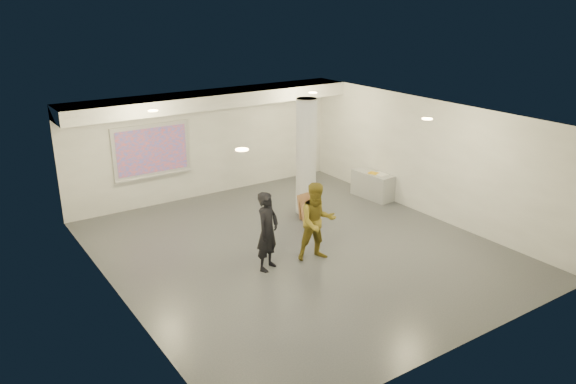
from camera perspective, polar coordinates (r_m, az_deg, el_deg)
floor at (r=12.68m, az=1.01°, el=-5.83°), size 8.00×9.00×0.01m
ceiling at (r=11.73m, az=1.10°, el=7.55°), size 8.00×9.00×0.01m
wall_back at (r=15.87m, az=-8.33°, el=4.92°), size 8.00×0.01×3.00m
wall_front at (r=9.09m, az=17.65°, el=-7.01°), size 8.00×0.01×3.00m
wall_left at (r=10.50m, az=-17.18°, el=-3.35°), size 0.01×9.00×3.00m
wall_right at (r=14.69m, az=13.98°, el=3.38°), size 0.01×9.00×3.00m
soffit_band at (r=15.11m, az=-7.64°, el=9.36°), size 8.00×1.10×0.36m
downlight_nw at (r=12.91m, az=-13.56°, el=8.03°), size 0.22×0.22×0.02m
downlight_ne at (r=14.99m, az=2.54°, el=10.05°), size 0.22×0.22×0.02m
downlight_sw at (r=9.35m, az=-4.70°, el=4.32°), size 0.22×0.22×0.02m
downlight_se at (r=12.06m, az=13.96°, el=7.23°), size 0.22×0.22×0.02m
column at (r=14.35m, az=1.85°, el=3.59°), size 0.52×0.52×3.00m
projection_screen at (r=15.22m, az=-13.68°, el=4.06°), size 2.10×0.13×1.42m
credenza at (r=15.93m, az=8.62°, el=0.70°), size 0.61×1.28×0.73m
papers_stack at (r=15.69m, az=9.37°, el=1.82°), size 0.30×0.37×0.02m
postit_pad at (r=15.74m, az=8.70°, el=1.91°), size 0.27×0.31×0.03m
cardboard_back at (r=14.39m, az=1.95°, el=-1.33°), size 0.60×0.24×0.63m
cardboard_front at (r=14.25m, az=2.17°, el=-1.85°), size 0.47×0.21×0.49m
woman at (r=11.50m, az=-2.09°, el=-4.00°), size 0.73×0.64×1.68m
man at (r=11.93m, az=2.98°, el=-3.03°), size 0.98×0.86×1.72m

